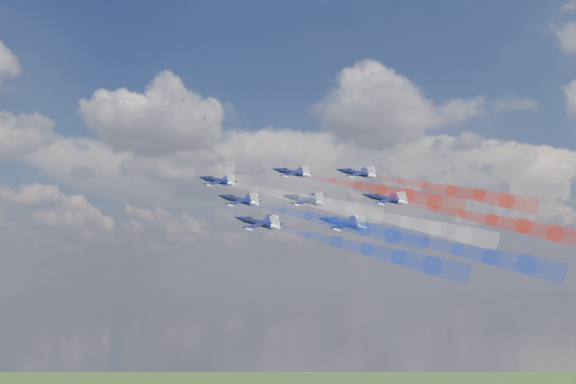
% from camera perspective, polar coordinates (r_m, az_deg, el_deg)
% --- Properties ---
extents(jet_lead, '(15.47, 13.01, 9.79)m').
position_cam_1_polar(jet_lead, '(190.63, -5.54, 0.87)').
color(jet_lead, black).
extents(trail_lead, '(41.39, 13.50, 15.36)m').
position_cam_1_polar(trail_lead, '(175.81, 1.17, -0.57)').
color(trail_lead, white).
extents(jet_inner_left, '(15.47, 13.01, 9.79)m').
position_cam_1_polar(jet_inner_left, '(172.78, -3.82, -0.65)').
color(jet_inner_left, black).
extents(trail_inner_left, '(41.39, 13.50, 15.36)m').
position_cam_1_polar(trail_inner_left, '(158.91, 3.79, -2.39)').
color(trail_inner_left, blue).
extents(jet_inner_right, '(15.47, 13.01, 9.79)m').
position_cam_1_polar(jet_inner_right, '(192.73, 0.36, 1.54)').
color(jet_inner_right, black).
extents(trail_inner_right, '(41.39, 13.50, 15.36)m').
position_cam_1_polar(trail_inner_right, '(180.21, 7.40, 0.17)').
color(trail_inner_right, red).
extents(jet_outer_left, '(15.47, 13.01, 9.79)m').
position_cam_1_polar(jet_outer_left, '(157.48, -2.33, -2.44)').
color(jet_outer_left, black).
extents(trail_outer_left, '(41.39, 13.50, 15.36)m').
position_cam_1_polar(trail_outer_left, '(144.54, 6.21, -4.51)').
color(trail_outer_left, blue).
extents(jet_center_third, '(15.47, 13.01, 9.79)m').
position_cam_1_polar(jet_center_third, '(175.30, 1.31, -0.63)').
color(jet_center_third, black).
extents(trail_center_third, '(41.39, 13.50, 15.36)m').
position_cam_1_polar(trail_center_third, '(163.51, 9.16, -2.30)').
color(trail_center_third, white).
extents(jet_outer_right, '(15.47, 13.01, 9.79)m').
position_cam_1_polar(jet_outer_right, '(193.72, 5.46, 1.49)').
color(jet_outer_right, black).
extents(trail_outer_right, '(41.39, 13.50, 15.36)m').
position_cam_1_polar(trail_outer_right, '(183.34, 12.74, 0.12)').
color(trail_outer_right, red).
extents(jet_rear_left, '(15.47, 13.01, 9.79)m').
position_cam_1_polar(jet_rear_left, '(160.75, 4.41, -2.49)').
color(jet_rear_left, black).
extents(trail_rear_left, '(41.39, 13.50, 15.36)m').
position_cam_1_polar(trail_rear_left, '(150.60, 13.23, -4.43)').
color(trail_rear_left, blue).
extents(jet_rear_right, '(15.47, 13.01, 9.79)m').
position_cam_1_polar(jet_rear_right, '(178.29, 7.72, -0.55)').
color(jet_rear_right, black).
extents(trail_rear_right, '(41.39, 13.50, 15.36)m').
position_cam_1_polar(trail_rear_right, '(169.19, 15.77, -2.16)').
color(trail_rear_right, red).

